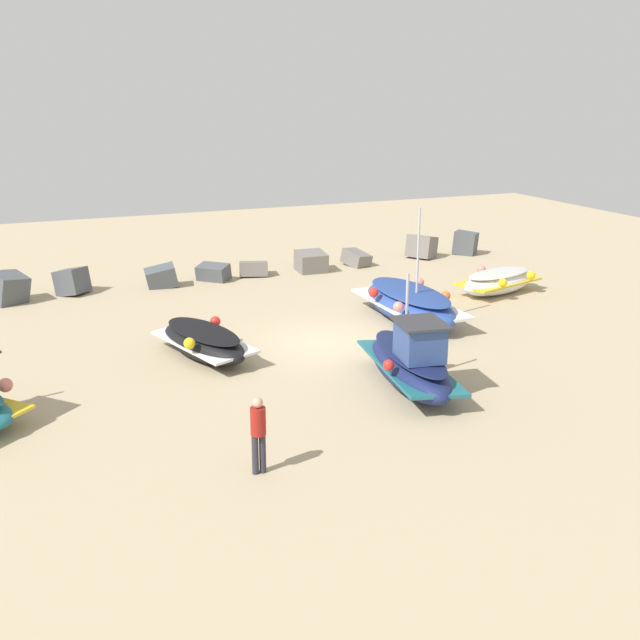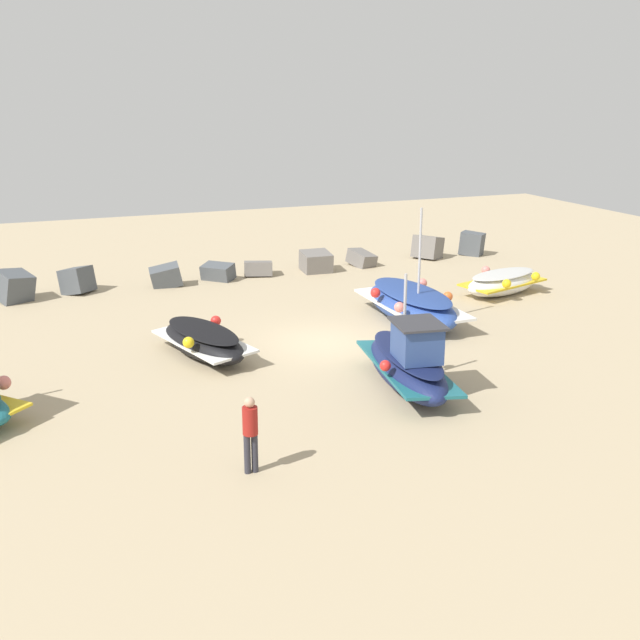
{
  "view_description": "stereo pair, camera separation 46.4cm",
  "coord_description": "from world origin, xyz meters",
  "px_view_note": "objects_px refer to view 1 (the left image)",
  "views": [
    {
      "loc": [
        -8.9,
        -21.01,
        7.67
      ],
      "look_at": [
        -0.24,
        -0.35,
        0.9
      ],
      "focal_mm": 43.06,
      "sensor_mm": 36.0,
      "label": 1
    },
    {
      "loc": [
        -8.47,
        -21.18,
        7.67
      ],
      "look_at": [
        -0.24,
        -0.35,
        0.9
      ],
      "focal_mm": 43.06,
      "sensor_mm": 36.0,
      "label": 2
    }
  ],
  "objects_px": {
    "fishing_boat_0": "(203,342)",
    "fishing_boat_2": "(411,363)",
    "person_walking": "(258,430)",
    "fishing_boat_4": "(409,303)",
    "fishing_boat_1": "(499,281)"
  },
  "relations": [
    {
      "from": "fishing_boat_0",
      "to": "fishing_boat_2",
      "type": "height_order",
      "value": "fishing_boat_2"
    },
    {
      "from": "fishing_boat_2",
      "to": "person_walking",
      "type": "distance_m",
      "value": 6.04
    },
    {
      "from": "fishing_boat_2",
      "to": "person_walking",
      "type": "bearing_deg",
      "value": -51.44
    },
    {
      "from": "fishing_boat_4",
      "to": "fishing_boat_2",
      "type": "bearing_deg",
      "value": 151.52
    },
    {
      "from": "fishing_boat_0",
      "to": "fishing_boat_4",
      "type": "distance_m",
      "value": 7.56
    },
    {
      "from": "fishing_boat_4",
      "to": "person_walking",
      "type": "bearing_deg",
      "value": 136.13
    },
    {
      "from": "fishing_boat_1",
      "to": "fishing_boat_0",
      "type": "bearing_deg",
      "value": -3.86
    },
    {
      "from": "fishing_boat_0",
      "to": "fishing_boat_4",
      "type": "bearing_deg",
      "value": -99.01
    },
    {
      "from": "fishing_boat_0",
      "to": "fishing_boat_2",
      "type": "bearing_deg",
      "value": -151.65
    },
    {
      "from": "fishing_boat_1",
      "to": "fishing_boat_4",
      "type": "distance_m",
      "value": 5.32
    },
    {
      "from": "fishing_boat_1",
      "to": "fishing_boat_2",
      "type": "bearing_deg",
      "value": 25.85
    },
    {
      "from": "fishing_boat_2",
      "to": "fishing_boat_4",
      "type": "bearing_deg",
      "value": 159.95
    },
    {
      "from": "fishing_boat_1",
      "to": "fishing_boat_4",
      "type": "relative_size",
      "value": 0.77
    },
    {
      "from": "fishing_boat_0",
      "to": "fishing_boat_1",
      "type": "distance_m",
      "value": 12.81
    },
    {
      "from": "fishing_boat_2",
      "to": "fishing_boat_1",
      "type": "bearing_deg",
      "value": 141.27
    }
  ]
}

